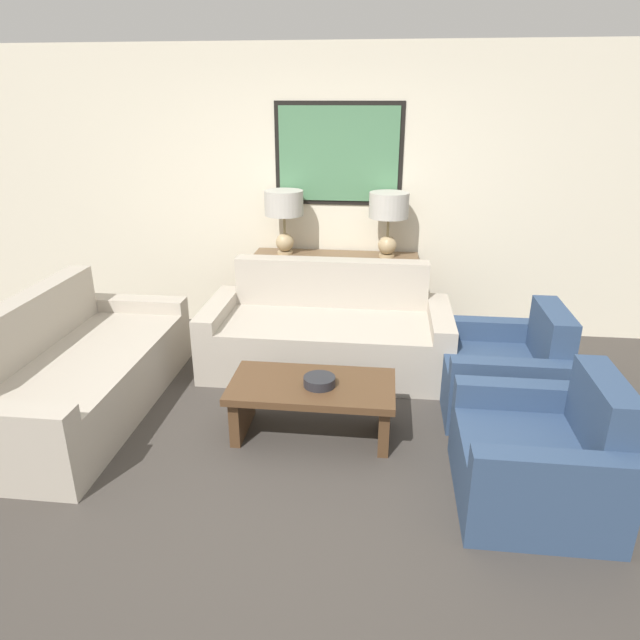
% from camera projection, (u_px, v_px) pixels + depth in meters
% --- Properties ---
extents(ground_plane, '(20.00, 20.00, 0.00)m').
position_uv_depth(ground_plane, '(303.00, 468.00, 3.61)').
color(ground_plane, '#3D3833').
extents(back_wall, '(8.01, 0.12, 2.65)m').
position_uv_depth(back_wall, '(339.00, 194.00, 5.42)').
color(back_wall, beige).
rests_on(back_wall, ground_plane).
extents(console_table, '(1.55, 0.40, 0.81)m').
position_uv_depth(console_table, '(335.00, 296.00, 5.50)').
color(console_table, brown).
rests_on(console_table, ground_plane).
extents(table_lamp_left, '(0.36, 0.36, 0.59)m').
position_uv_depth(table_lamp_left, '(284.00, 210.00, 5.25)').
color(table_lamp_left, tan).
rests_on(table_lamp_left, console_table).
extents(table_lamp_right, '(0.36, 0.36, 0.59)m').
position_uv_depth(table_lamp_right, '(389.00, 212.00, 5.15)').
color(table_lamp_right, tan).
rests_on(table_lamp_right, console_table).
extents(couch_by_back_wall, '(2.06, 0.93, 0.87)m').
position_uv_depth(couch_by_back_wall, '(327.00, 335.00, 4.89)').
color(couch_by_back_wall, '#ADA393').
rests_on(couch_by_back_wall, ground_plane).
extents(couch_by_side, '(0.93, 2.06, 0.87)m').
position_uv_depth(couch_by_side, '(77.00, 374.00, 4.20)').
color(couch_by_side, '#ADA393').
rests_on(couch_by_side, ground_plane).
extents(coffee_table, '(1.12, 0.58, 0.40)m').
position_uv_depth(coffee_table, '(312.00, 397.00, 3.88)').
color(coffee_table, '#4C331E').
rests_on(coffee_table, ground_plane).
extents(decorative_bowl, '(0.21, 0.21, 0.06)m').
position_uv_depth(decorative_bowl, '(319.00, 381.00, 3.80)').
color(decorative_bowl, '#232328').
rests_on(decorative_bowl, coffee_table).
extents(armchair_near_back_wall, '(0.83, 0.90, 0.80)m').
position_uv_depth(armchair_near_back_wall, '(505.00, 374.00, 4.23)').
color(armchair_near_back_wall, navy).
rests_on(armchair_near_back_wall, ground_plane).
extents(armchair_near_camera, '(0.83, 0.90, 0.80)m').
position_uv_depth(armchair_near_camera, '(540.00, 459.00, 3.24)').
color(armchair_near_camera, navy).
rests_on(armchair_near_camera, ground_plane).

